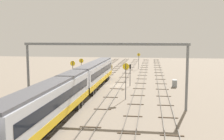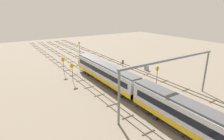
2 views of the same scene
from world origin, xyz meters
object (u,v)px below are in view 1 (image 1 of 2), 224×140
signal_light_trackside_approach (130,72)px  speed_sign_near_foreground (81,65)px  speed_sign_mid_trackside (139,59)px  relay_cabinet (175,83)px  overhead_gantry (104,58)px  speed_sign_distant_end (73,68)px  speed_sign_far_trackside (126,75)px  train (53,102)px

signal_light_trackside_approach → speed_sign_near_foreground: bearing=51.3°
speed_sign_mid_trackside → relay_cabinet: size_ratio=3.50×
overhead_gantry → speed_sign_distant_end: size_ratio=4.93×
speed_sign_near_foreground → relay_cabinet: 23.81m
speed_sign_distant_end → speed_sign_mid_trackside: bearing=-26.6°
speed_sign_far_trackside → speed_sign_near_foreground: bearing=30.3°
speed_sign_distant_end → signal_light_trackside_approach: bearing=-104.2°
train → speed_sign_mid_trackside: train is taller
train → relay_cabinet: 30.37m
overhead_gantry → relay_cabinet: (17.61, -11.10, -6.31)m
overhead_gantry → relay_cabinet: overhead_gantry is taller
overhead_gantry → speed_sign_near_foreground: overhead_gantry is taller
speed_sign_near_foreground → speed_sign_far_trackside: size_ratio=0.81×
relay_cabinet → speed_sign_distant_end: bearing=82.0°
signal_light_trackside_approach → relay_cabinet: bearing=-88.5°
speed_sign_near_foreground → speed_sign_mid_trackside: speed_sign_mid_trackside is taller
speed_sign_distant_end → train: bearing=-168.0°
train → speed_sign_distant_end: size_ratio=16.16×
speed_sign_near_foreground → relay_cabinet: speed_sign_near_foreground is taller
overhead_gantry → speed_sign_mid_trackside: 47.20m
speed_sign_mid_trackside → speed_sign_far_trackside: bearing=179.8°
speed_sign_distant_end → relay_cabinet: speed_sign_distant_end is taller
speed_sign_distant_end → signal_light_trackside_approach: size_ratio=1.06×
signal_light_trackside_approach → speed_sign_far_trackside: bearing=-179.0°
overhead_gantry → speed_sign_mid_trackside: bearing=-3.2°
train → relay_cabinet: (26.04, -15.50, -1.95)m
speed_sign_mid_trackside → speed_sign_distant_end: bearing=153.4°
train → overhead_gantry: bearing=-27.6°
signal_light_trackside_approach → overhead_gantry: bearing=172.5°
speed_sign_mid_trackside → train: bearing=172.7°
train → speed_sign_near_foreground: 36.47m
train → signal_light_trackside_approach: (25.81, -6.68, 0.23)m
speed_sign_mid_trackside → signal_light_trackside_approach: size_ratio=1.12×
speed_sign_near_foreground → signal_light_trackside_approach: size_ratio=1.06×
train → overhead_gantry: 10.46m
speed_sign_distant_end → relay_cabinet: (-3.02, -21.65, -2.46)m
overhead_gantry → signal_light_trackside_approach: overhead_gantry is taller
speed_sign_mid_trackside → signal_light_trackside_approach: (-29.59, 0.37, -0.33)m
speed_sign_near_foreground → train: bearing=-170.5°
speed_sign_far_trackside → signal_light_trackside_approach: speed_sign_far_trackside is taller
train → speed_sign_near_foreground: size_ratio=16.17×
train → signal_light_trackside_approach: train is taller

